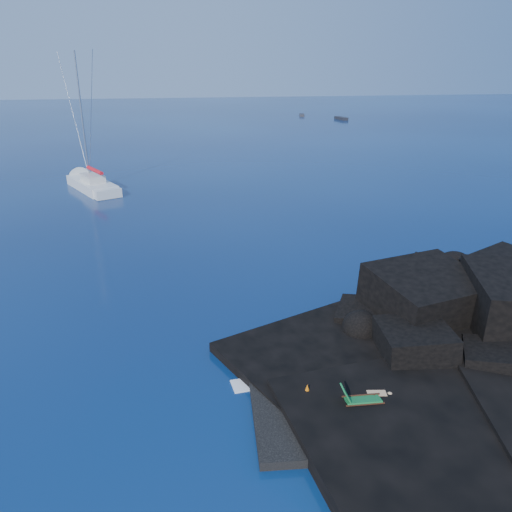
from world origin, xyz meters
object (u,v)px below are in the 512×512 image
Objects in this scene: marker_cone at (307,390)px; distant_boat_a at (302,116)px; distant_boat_b at (341,120)px; sailboat at (92,189)px; sunbather at (377,395)px; deck_chair at (363,395)px.

marker_cone reaches higher than distant_boat_a.
sailboat is at bearing -135.52° from distant_boat_b.
sunbather is 2.69m from marker_cone.
deck_chair is at bearing -28.91° from marker_cone.
deck_chair is 2.18m from marker_cone.
sunbather is 111.11m from distant_boat_b.
distant_boat_b is at bearing 80.67° from sunbather.
sailboat reaches higher than marker_cone.
sailboat reaches higher than sunbather.
sailboat is at bearing 107.38° from marker_cone.
sailboat is at bearing -106.35° from distant_boat_a.
distant_boat_a is (44.85, 75.19, 0.00)m from sailboat.
deck_chair is 2.85× the size of marker_cone.
marker_cone is (-2.60, 0.71, 0.08)m from sunbather.
sailboat reaches higher than deck_chair.
sunbather is 3.70× the size of marker_cone.
sunbather is at bearing -15.30° from marker_cone.
deck_chair is 0.77× the size of sunbather.
sailboat is 3.50× the size of distant_boat_a.
marker_cone is (-1.89, 1.04, -0.26)m from deck_chair.
distant_boat_b is (51.84, 64.65, 0.00)m from sailboat.
deck_chair is 119.67m from distant_boat_a.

